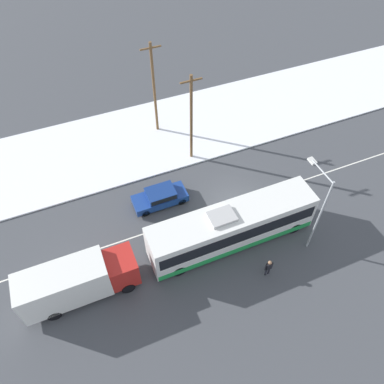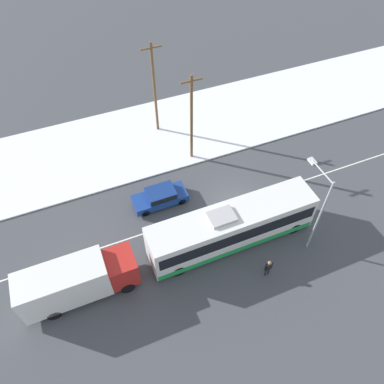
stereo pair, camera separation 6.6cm
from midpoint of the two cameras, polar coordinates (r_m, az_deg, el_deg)
name	(u,v)px [view 1 (the left image)]	position (r m, az deg, el deg)	size (l,w,h in m)	color
ground_plane	(234,204)	(30.53, 6.31, -1.78)	(120.00, 120.00, 0.00)	#424449
snow_lot	(186,127)	(37.12, -1.05, 9.92)	(80.00, 10.10, 0.12)	white
lane_marking_center	(234,204)	(30.52, 6.31, -1.78)	(60.00, 0.12, 0.00)	silver
city_bus	(232,227)	(26.99, 6.06, -5.30)	(12.34, 2.57, 3.53)	white
box_truck	(76,281)	(25.67, -17.29, -12.86)	(7.50, 2.30, 3.22)	silver
sedan_car	(160,196)	(29.94, -4.92, -0.67)	(4.34, 1.80, 1.40)	navy
pedestrian_at_stop	(269,267)	(26.43, 11.55, -11.07)	(0.61, 0.27, 1.69)	#23232D
streetlamp	(318,203)	(25.97, 18.60, -1.59)	(0.36, 2.54, 7.06)	#9EA3A8
utility_pole_roadside	(191,118)	(31.14, -0.18, 11.17)	(1.80, 0.24, 8.38)	brown
utility_pole_snowlot	(154,88)	(34.22, -5.85, 15.42)	(1.80, 0.24, 8.94)	brown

